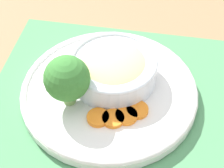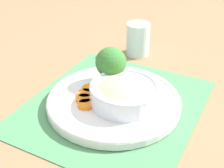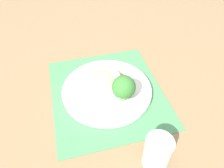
{
  "view_description": "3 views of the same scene",
  "coord_description": "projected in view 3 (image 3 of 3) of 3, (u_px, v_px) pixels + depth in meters",
  "views": [
    {
      "loc": [
        -0.12,
        0.42,
        0.5
      ],
      "look_at": [
        -0.01,
        0.0,
        0.04
      ],
      "focal_mm": 60.0,
      "sensor_mm": 36.0,
      "label": 1
    },
    {
      "loc": [
        -0.5,
        -0.32,
        0.42
      ],
      "look_at": [
        0.02,
        0.02,
        0.05
      ],
      "focal_mm": 50.0,
      "sensor_mm": 36.0,
      "label": 2
    },
    {
      "loc": [
        0.52,
        -0.07,
        0.56
      ],
      "look_at": [
        -0.01,
        0.02,
        0.03
      ],
      "focal_mm": 35.0,
      "sensor_mm": 36.0,
      "label": 3
    }
  ],
  "objects": [
    {
      "name": "bowl",
      "position": [
        99.0,
        84.0,
        0.73
      ],
      "size": [
        0.15,
        0.15,
        0.05
      ],
      "color": "silver",
      "rests_on": "plate"
    },
    {
      "name": "carrot_slice_far",
      "position": [
        120.0,
        77.0,
        0.78
      ],
      "size": [
        0.04,
        0.04,
        0.01
      ],
      "color": "orange",
      "rests_on": "plate"
    },
    {
      "name": "water_glass",
      "position": [
        157.0,
        153.0,
        0.55
      ],
      "size": [
        0.07,
        0.07,
        0.1
      ],
      "color": "silver",
      "rests_on": "ground_plane"
    },
    {
      "name": "ground_plane",
      "position": [
        107.0,
        92.0,
        0.76
      ],
      "size": [
        4.0,
        4.0,
        0.0
      ],
      "primitive_type": "plane",
      "color": "#8C704C"
    },
    {
      "name": "plate",
      "position": [
        107.0,
        89.0,
        0.75
      ],
      "size": [
        0.31,
        0.31,
        0.02
      ],
      "color": "white",
      "rests_on": "placemat"
    },
    {
      "name": "carrot_slice_near",
      "position": [
        126.0,
        85.0,
        0.76
      ],
      "size": [
        0.04,
        0.04,
        0.01
      ],
      "color": "orange",
      "rests_on": "plate"
    },
    {
      "name": "placemat",
      "position": [
        107.0,
        92.0,
        0.76
      ],
      "size": [
        0.46,
        0.41,
        0.0
      ],
      "color": "#4C8C59",
      "rests_on": "ground_plane"
    },
    {
      "name": "carrot_slice_extra",
      "position": [
        114.0,
        75.0,
        0.79
      ],
      "size": [
        0.04,
        0.04,
        0.01
      ],
      "color": "orange",
      "rests_on": "plate"
    },
    {
      "name": "carrot_slice_middle",
      "position": [
        124.0,
        81.0,
        0.77
      ],
      "size": [
        0.04,
        0.04,
        0.01
      ],
      "color": "orange",
      "rests_on": "plate"
    },
    {
      "name": "broccoli_floret",
      "position": [
        124.0,
        87.0,
        0.68
      ],
      "size": [
        0.08,
        0.08,
        0.09
      ],
      "color": "#759E51",
      "rests_on": "plate"
    }
  ]
}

